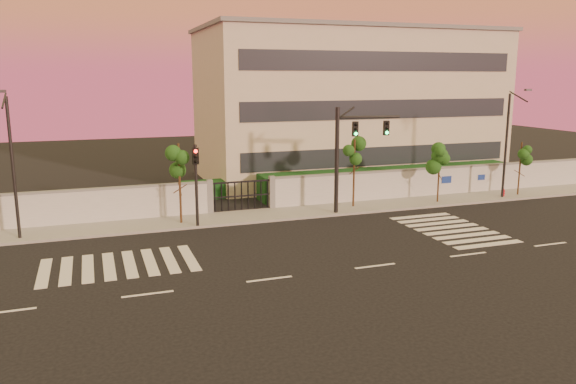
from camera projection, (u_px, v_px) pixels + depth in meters
The scene contains 15 objects.
ground at pixel (375, 266), 25.23m from camera, with size 120.00×120.00×0.00m, color black.
sidewalk at pixel (295, 213), 34.91m from camera, with size 60.00×3.00×0.15m, color gray.
perimeter_wall at pixel (288, 192), 36.13m from camera, with size 60.00×0.36×2.20m.
hedge_row at pixel (289, 187), 39.06m from camera, with size 41.00×4.25×1.80m.
institutional_building at pixel (348, 104), 47.25m from camera, with size 24.40×12.40×12.25m.
road_markings at pixel (311, 246), 28.18m from camera, with size 57.00×7.62×0.02m.
street_tree_c at pixel (179, 165), 31.59m from camera, with size 1.57×1.25×4.71m.
street_tree_d at pixel (355, 158), 35.73m from camera, with size 1.54×1.22×4.47m.
street_tree_e at pixel (440, 161), 37.14m from camera, with size 1.38×1.10×3.93m.
street_tree_f at pixel (521, 157), 39.46m from camera, with size 1.35×1.07×3.88m.
traffic_signal_main at pixel (350, 147), 34.13m from camera, with size 4.15×0.89×6.59m.
traffic_signal_secondary at pixel (196, 176), 30.98m from camera, with size 0.37×0.35×4.73m.
streetlight_west at pixel (12, 161), 28.24m from camera, with size 0.46×1.87×7.77m.
streetlight_east at pixel (508, 140), 38.22m from camera, with size 0.45×1.83×7.61m.
fire_hydrant at pixel (503, 193), 39.38m from camera, with size 0.28×0.26×0.70m.
Camera 1 is at (-11.74, -21.35, 8.33)m, focal length 35.00 mm.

